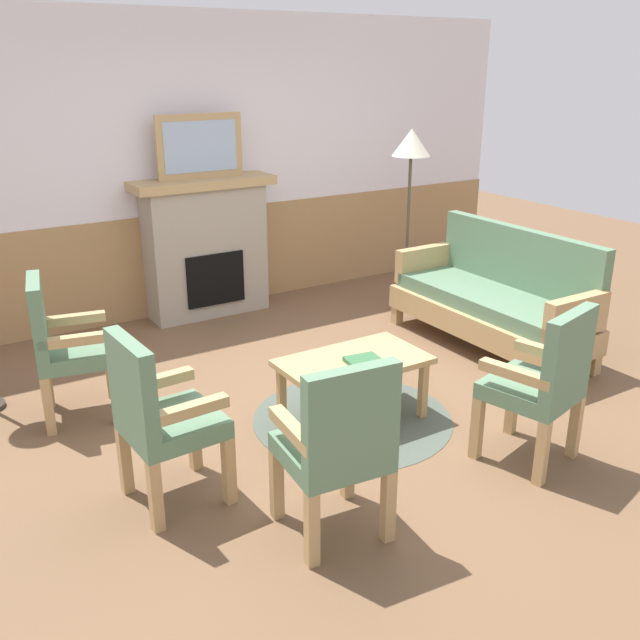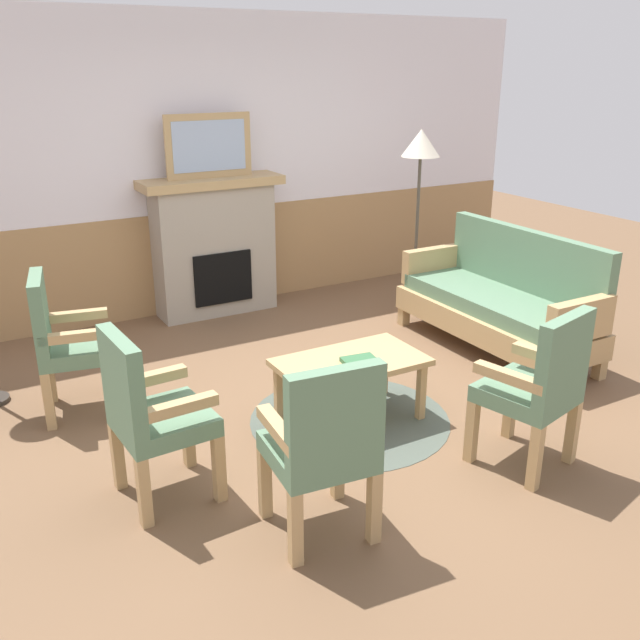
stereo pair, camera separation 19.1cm
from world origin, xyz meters
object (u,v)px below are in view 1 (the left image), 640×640
object	(u,v)px
armchair_front_left	(543,380)
armchair_front_center	(338,442)
armchair_near_fireplace	(159,413)
fireplace	(206,246)
coffee_table	(353,366)
couch	(494,301)
book_on_table	(363,361)
framed_picture	(200,146)
armchair_by_window_left	(63,342)
floor_lamp_by_couch	(411,154)

from	to	relation	value
armchair_front_left	armchair_front_center	world-z (taller)	same
armchair_near_fireplace	armchair_front_center	bearing A→B (deg)	-49.74
fireplace	coffee_table	world-z (taller)	fireplace
couch	book_on_table	distance (m)	1.81
framed_picture	armchair_by_window_left	world-z (taller)	framed_picture
armchair_near_fireplace	armchair_front_left	size ratio (longest dim) A/B	1.00
floor_lamp_by_couch	armchair_front_center	bearing A→B (deg)	-133.63
book_on_table	couch	bearing A→B (deg)	17.49
framed_picture	couch	distance (m)	2.89
fireplace	couch	world-z (taller)	fireplace
armchair_front_left	coffee_table	bearing A→B (deg)	121.81
armchair_by_window_left	floor_lamp_by_couch	size ratio (longest dim) A/B	0.58
fireplace	armchair_front_center	world-z (taller)	fireplace
framed_picture	floor_lamp_by_couch	xyz separation A→B (m)	(1.81, -0.71, -0.11)
book_on_table	armchair_front_left	xyz separation A→B (m)	(0.61, -0.93, 0.08)
couch	armchair_by_window_left	size ratio (longest dim) A/B	1.84
couch	armchair_by_window_left	xyz separation A→B (m)	(-3.33, 0.59, 0.14)
framed_picture	couch	size ratio (longest dim) A/B	0.44
book_on_table	floor_lamp_by_couch	distance (m)	2.80
couch	floor_lamp_by_couch	world-z (taller)	floor_lamp_by_couch
armchair_front_center	book_on_table	bearing A→B (deg)	48.72
coffee_table	book_on_table	size ratio (longest dim) A/B	4.40
fireplace	armchair_near_fireplace	world-z (taller)	fireplace
fireplace	framed_picture	size ratio (longest dim) A/B	1.62
framed_picture	floor_lamp_by_couch	world-z (taller)	framed_picture
armchair_front_center	floor_lamp_by_couch	bearing A→B (deg)	46.37
armchair_front_center	couch	bearing A→B (deg)	29.82
floor_lamp_by_couch	framed_picture	bearing A→B (deg)	158.66
framed_picture	couch	world-z (taller)	framed_picture
armchair_by_window_left	armchair_front_left	world-z (taller)	same
fireplace	framed_picture	world-z (taller)	framed_picture
couch	book_on_table	xyz separation A→B (m)	(-1.72, -0.54, 0.06)
armchair_by_window_left	armchair_front_left	size ratio (longest dim) A/B	1.00
armchair_front_center	coffee_table	bearing A→B (deg)	51.97
armchair_near_fireplace	armchair_by_window_left	bearing A→B (deg)	98.49
framed_picture	armchair_front_left	distance (m)	3.69
fireplace	armchair_near_fireplace	size ratio (longest dim) A/B	1.33
framed_picture	armchair_near_fireplace	world-z (taller)	framed_picture
fireplace	armchair_by_window_left	xyz separation A→B (m)	(-1.63, -1.44, -0.11)
fireplace	armchair_by_window_left	bearing A→B (deg)	-138.63
fireplace	coffee_table	distance (m)	2.50
coffee_table	armchair_front_left	xyz separation A→B (m)	(0.63, -1.02, 0.15)
armchair_near_fireplace	fireplace	bearing A→B (deg)	62.02
couch	floor_lamp_by_couch	xyz separation A→B (m)	(0.12, 1.32, 1.05)
couch	armchair_near_fireplace	xyz separation A→B (m)	(-3.14, -0.69, 0.14)
fireplace	coffee_table	xyz separation A→B (m)	(-0.05, -2.48, -0.27)
framed_picture	coffee_table	world-z (taller)	framed_picture
framed_picture	coffee_table	distance (m)	2.75
framed_picture	armchair_by_window_left	xyz separation A→B (m)	(-1.63, -1.44, -1.02)
armchair_front_left	floor_lamp_by_couch	world-z (taller)	floor_lamp_by_couch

